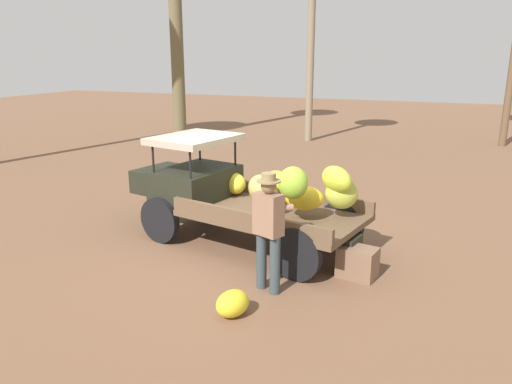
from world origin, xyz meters
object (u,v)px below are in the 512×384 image
farmer (269,225)px  loose_banana_bunch (233,303)px  truck (236,193)px  wooden_crate (357,262)px

farmer → loose_banana_bunch: 1.19m
truck → wooden_crate: bearing=174.8°
farmer → wooden_crate: (-1.11, -0.92, -0.76)m
truck → farmer: size_ratio=2.66×
truck → loose_banana_bunch: size_ratio=9.51×
wooden_crate → truck: bearing=-17.1°
wooden_crate → loose_banana_bunch: size_ratio=1.16×
truck → loose_banana_bunch: (-1.06, 2.49, -0.73)m
truck → wooden_crate: 2.54m
wooden_crate → loose_banana_bunch: bearing=54.2°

